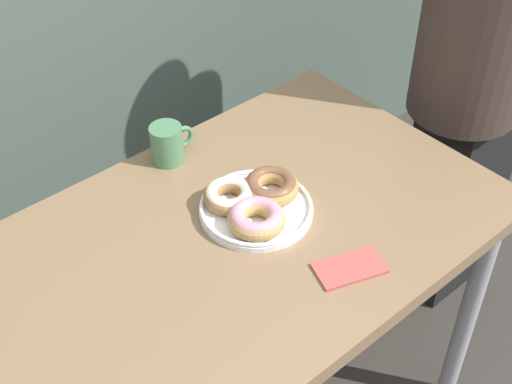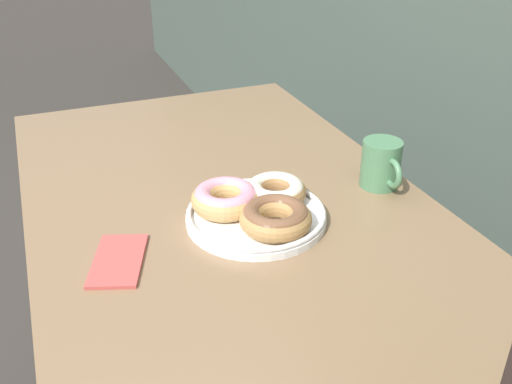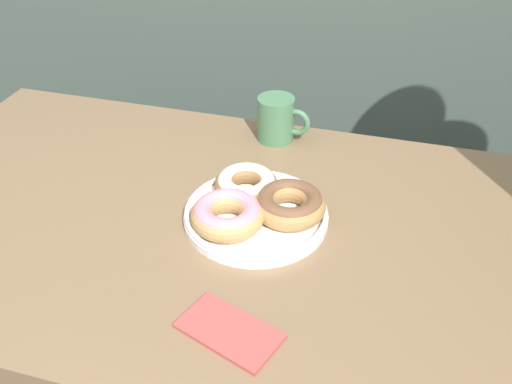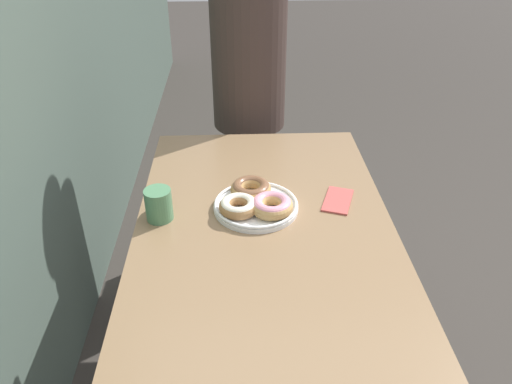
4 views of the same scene
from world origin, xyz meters
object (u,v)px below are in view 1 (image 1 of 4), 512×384
at_px(napkin, 350,268).
at_px(person_figure, 472,77).
at_px(donut_plate, 255,203).
at_px(coffee_mug, 168,143).
at_px(dining_table, 229,266).

bearing_deg(napkin, person_figure, 18.50).
relative_size(donut_plate, person_figure, 0.18).
bearing_deg(coffee_mug, donut_plate, -83.64).
height_order(dining_table, napkin, napkin).
bearing_deg(napkin, donut_plate, 97.59).
relative_size(coffee_mug, napkin, 0.71).
xyz_separation_m(coffee_mug, napkin, (0.06, -0.53, -0.05)).
distance_m(coffee_mug, person_figure, 0.86).
bearing_deg(dining_table, napkin, -60.84).
distance_m(dining_table, donut_plate, 0.15).
xyz_separation_m(donut_plate, person_figure, (0.78, -0.01, 0.00)).
xyz_separation_m(donut_plate, napkin, (0.03, -0.25, -0.03)).
bearing_deg(dining_table, person_figure, 1.19).
distance_m(dining_table, coffee_mug, 0.34).
relative_size(dining_table, donut_plate, 4.52).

